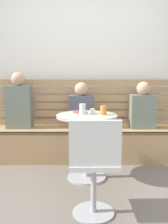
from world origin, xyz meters
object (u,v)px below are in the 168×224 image
at_px(booth_bench, 82,143).
at_px(plate_small, 80,112).
at_px(person_child_middle, 142,108).
at_px(cup_espresso_small, 92,111).
at_px(cafe_table, 86,134).
at_px(person_adult, 19,103).
at_px(cup_glass_tall, 82,109).
at_px(white_chair, 94,164).
at_px(person_child_left, 81,108).
at_px(cup_tumbler_orange, 103,110).

bearing_deg(booth_bench, plate_small, -92.72).
xyz_separation_m(person_child_middle, cup_espresso_small, (-0.71, -0.60, 0.04)).
distance_m(cafe_table, person_child_middle, 1.06).
xyz_separation_m(cup_espresso_small, plate_small, (-0.14, 0.07, -0.02)).
bearing_deg(plate_small, person_adult, 146.99).
bearing_deg(cup_glass_tall, cafe_table, -23.41).
height_order(cup_espresso_small, plate_small, cup_espresso_small).
relative_size(white_chair, person_child_left, 1.34).
distance_m(person_child_left, cup_espresso_small, 0.63).
relative_size(cafe_table, cup_glass_tall, 6.17).
xyz_separation_m(person_child_left, person_child_middle, (0.85, -0.01, 0.00)).
xyz_separation_m(cafe_table, plate_small, (-0.08, 0.15, 0.23)).
relative_size(booth_bench, person_child_middle, 4.20).
bearing_deg(person_adult, cafe_table, -37.10).
bearing_deg(person_adult, person_child_middle, -0.60).
height_order(person_adult, cup_espresso_small, person_adult).
bearing_deg(cup_tumbler_orange, person_child_left, 109.62).
bearing_deg(person_adult, booth_bench, -2.20).
relative_size(cup_glass_tall, plate_small, 0.71).
bearing_deg(person_child_left, plate_small, -91.27).
relative_size(person_child_left, cup_glass_tall, 5.28).
xyz_separation_m(person_adult, cup_espresso_small, (0.99, -0.62, -0.02)).
height_order(person_adult, person_child_middle, person_adult).
distance_m(cafe_table, person_adult, 1.19).
distance_m(cup_tumbler_orange, cup_espresso_small, 0.15).
distance_m(booth_bench, cup_tumbler_orange, 0.91).
height_order(cup_tumbler_orange, cup_espresso_small, cup_tumbler_orange).
xyz_separation_m(person_adult, cup_glass_tall, (0.88, -0.68, 0.01)).
bearing_deg(person_child_middle, person_child_left, 179.38).
height_order(white_chair, person_adult, person_adult).
relative_size(booth_bench, cup_tumbler_orange, 27.00).
bearing_deg(person_adult, cup_glass_tall, -37.72).
bearing_deg(cup_espresso_small, plate_small, 154.24).
distance_m(person_adult, person_child_left, 0.86).
height_order(booth_bench, person_child_middle, person_child_middle).
bearing_deg(booth_bench, cup_tumbler_orange, -70.67).
xyz_separation_m(cafe_table, person_adult, (-0.93, 0.70, 0.27)).
height_order(person_child_left, cup_tumbler_orange, person_child_left).
distance_m(cafe_table, cup_glass_tall, 0.29).
height_order(person_adult, cup_tumbler_orange, person_adult).
bearing_deg(cup_glass_tall, person_child_middle, 38.68).
bearing_deg(person_adult, cup_tumbler_orange, -32.46).
distance_m(person_adult, cup_glass_tall, 1.11).
bearing_deg(person_adult, white_chair, -57.13).
relative_size(cup_glass_tall, cup_espresso_small, 2.14).
height_order(person_child_middle, cup_tumbler_orange, person_child_middle).
xyz_separation_m(booth_bench, cup_glass_tall, (0.01, -0.65, 0.58)).
relative_size(white_chair, plate_small, 5.00).
bearing_deg(cafe_table, person_adult, 142.90).
xyz_separation_m(white_chair, cup_glass_tall, (-0.10, 0.83, 0.34)).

